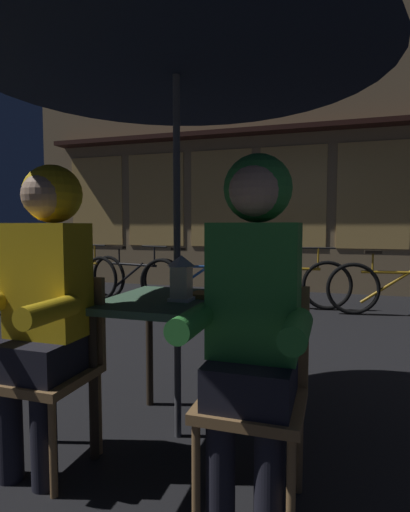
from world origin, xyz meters
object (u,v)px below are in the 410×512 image
at_px(patio_umbrella, 176,36).
at_px(person_right_hooded, 253,297).
at_px(bicycle_fourth, 288,283).
at_px(cafe_table, 177,318).
at_px(bicycle_nearest, 78,275).
at_px(bicycle_third, 198,280).
at_px(book, 210,295).
at_px(person_left_hooded, 44,286).
at_px(bicycle_second, 134,278).
at_px(bicycle_fifth, 396,288).
at_px(chair_right, 255,382).
at_px(chair_left, 55,359).
at_px(lantern, 181,277).

bearing_deg(patio_umbrella, person_right_hooded, -41.57).
distance_m(person_right_hooded, bicycle_fourth, 4.03).
relative_size(cafe_table, bicycle_fourth, 0.44).
distance_m(bicycle_nearest, bicycle_third, 2.03).
bearing_deg(bicycle_nearest, cafe_table, -48.98).
bearing_deg(book, person_left_hooded, -134.89).
relative_size(person_right_hooded, bicycle_second, 0.85).
relative_size(cafe_table, bicycle_fifth, 0.44).
height_order(cafe_table, bicycle_fifth, bicycle_fifth).
distance_m(chair_right, person_left_hooded, 1.03).
relative_size(cafe_table, chair_left, 0.85).
bearing_deg(lantern, book, 49.85).
bearing_deg(person_right_hooded, bicycle_fifth, 75.35).
bearing_deg(chair_left, cafe_table, 37.55).
height_order(bicycle_nearest, bicycle_second, same).
bearing_deg(lantern, patio_umbrella, 132.07).
relative_size(bicycle_second, book, 8.23).
relative_size(bicycle_nearest, bicycle_second, 1.00).
bearing_deg(bicycle_second, person_left_hooded, -67.90).
distance_m(cafe_table, bicycle_fourth, 3.58).
relative_size(chair_right, bicycle_fourth, 0.52).
bearing_deg(bicycle_fifth, patio_umbrella, -113.24).
relative_size(bicycle_second, bicycle_third, 1.00).
bearing_deg(bicycle_second, book, -56.82).
distance_m(bicycle_nearest, bicycle_second, 1.03).
bearing_deg(bicycle_second, patio_umbrella, -59.25).
distance_m(lantern, person_left_hooded, 0.65).
relative_size(patio_umbrella, book, 11.55).
height_order(chair_right, bicycle_fifth, chair_right).
bearing_deg(bicycle_third, cafe_table, -73.15).
xyz_separation_m(person_right_hooded, bicycle_fourth, (-0.29, 3.99, -0.50)).
relative_size(lantern, person_right_hooded, 0.17).
bearing_deg(bicycle_second, bicycle_fourth, 2.76).
bearing_deg(person_left_hooded, lantern, 36.24).
xyz_separation_m(chair_right, bicycle_fifth, (1.03, 3.89, -0.14)).
bearing_deg(book, bicycle_fourth, 95.46).
height_order(person_right_hooded, bicycle_fifth, person_right_hooded).
height_order(patio_umbrella, bicycle_fifth, patio_umbrella).
distance_m(cafe_table, bicycle_second, 4.03).
bearing_deg(person_left_hooded, book, 39.05).
height_order(bicycle_nearest, bicycle_fifth, same).
bearing_deg(bicycle_nearest, person_right_hooded, -48.09).
distance_m(person_right_hooded, bicycle_nearest, 5.36).
bearing_deg(bicycle_nearest, person_left_hooded, -56.74).
bearing_deg(bicycle_second, bicycle_third, 1.29).
xyz_separation_m(bicycle_second, bicycle_fourth, (2.24, 0.11, 0.00)).
height_order(chair_left, bicycle_third, chair_left).
xyz_separation_m(bicycle_nearest, bicycle_second, (1.03, -0.09, 0.00)).
xyz_separation_m(lantern, chair_right, (0.44, -0.32, -0.37)).
bearing_deg(bicycle_second, chair_left, -67.61).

